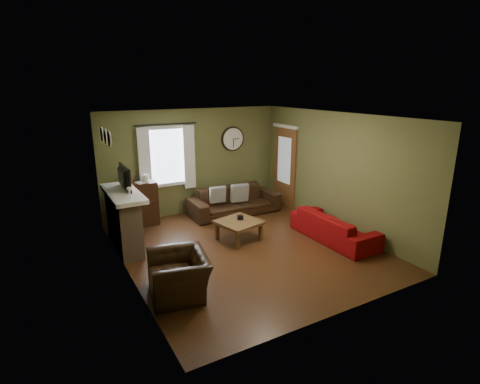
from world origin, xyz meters
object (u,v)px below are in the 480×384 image
bookshelf (138,205)px  sofa_red (334,227)px  sofa_brown (234,201)px  coffee_table (239,231)px  armchair (179,275)px

bookshelf → sofa_red: bearing=-40.1°
sofa_brown → coffee_table: 1.72m
sofa_brown → sofa_red: sofa_brown is taller
sofa_brown → sofa_red: bearing=-67.8°
sofa_red → armchair: armchair is taller
sofa_brown → bookshelf: bearing=172.3°
sofa_red → coffee_table: sofa_red is taller
sofa_red → armchair: bearing=96.8°
bookshelf → armchair: bearing=-94.2°
sofa_red → armchair: 3.61m
armchair → coffee_table: 2.29m
armchair → bookshelf: bearing=-173.5°
bookshelf → coffee_table: bearing=-49.5°
bookshelf → sofa_red: size_ratio=0.51×
sofa_red → armchair: (-3.58, -0.42, 0.03)m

